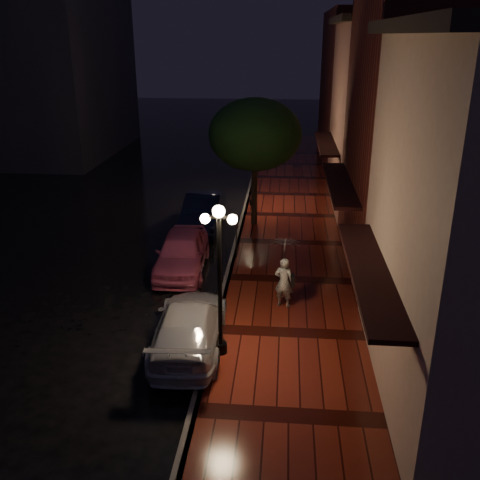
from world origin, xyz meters
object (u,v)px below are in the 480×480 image
at_px(street_tree, 255,137).
at_px(silver_car, 189,326).
at_px(navy_car, 203,212).
at_px(streetlamp_near, 220,273).
at_px(streetlamp_far, 253,159).
at_px(pink_car, 182,252).
at_px(woman_with_umbrella, 285,262).
at_px(parking_meter, 236,236).

relative_size(street_tree, silver_car, 1.22).
bearing_deg(street_tree, navy_car, -171.77).
bearing_deg(streetlamp_near, streetlamp_far, 90.00).
relative_size(streetlamp_near, pink_car, 0.96).
distance_m(navy_car, woman_with_umbrella, 8.66).
bearing_deg(streetlamp_far, woman_with_umbrella, -81.19).
distance_m(streetlamp_far, pink_car, 8.73).
height_order(street_tree, woman_with_umbrella, street_tree).
xyz_separation_m(street_tree, silver_car, (-1.21, -10.58, -3.55)).
xyz_separation_m(street_tree, navy_car, (-2.38, -0.34, -3.47)).
xyz_separation_m(streetlamp_near, street_tree, (0.26, 10.99, 1.64)).
bearing_deg(navy_car, woman_with_umbrella, -63.77).
bearing_deg(woman_with_umbrella, streetlamp_far, -65.92).
bearing_deg(streetlamp_near, street_tree, 88.65).
bearing_deg(pink_car, streetlamp_far, 72.45).
relative_size(streetlamp_far, navy_car, 0.92).
relative_size(streetlamp_far, pink_car, 0.96).
height_order(street_tree, navy_car, street_tree).
height_order(woman_with_umbrella, parking_meter, woman_with_umbrella).
relative_size(streetlamp_near, street_tree, 0.74).
bearing_deg(parking_meter, woman_with_umbrella, -81.18).
xyz_separation_m(pink_car, parking_meter, (1.97, 1.16, 0.28)).
bearing_deg(street_tree, woman_with_umbrella, -79.76).
height_order(streetlamp_near, pink_car, streetlamp_near).
xyz_separation_m(navy_car, woman_with_umbrella, (3.83, -7.71, 0.93)).
relative_size(pink_car, woman_with_umbrella, 1.91).
distance_m(pink_car, silver_car, 5.47).
height_order(silver_car, woman_with_umbrella, woman_with_umbrella).
distance_m(navy_car, parking_meter, 4.21).
xyz_separation_m(streetlamp_near, streetlamp_far, (0.00, 14.00, 0.00)).
bearing_deg(street_tree, streetlamp_near, -91.35).
relative_size(navy_car, silver_car, 0.99).
relative_size(navy_car, parking_meter, 3.19).
relative_size(streetlamp_near, silver_car, 0.91).
height_order(streetlamp_far, navy_car, streetlamp_far).
bearing_deg(navy_car, silver_car, -83.69).
xyz_separation_m(streetlamp_near, pink_car, (-2.17, 5.74, -1.83)).
relative_size(pink_car, parking_meter, 3.05).
height_order(navy_car, woman_with_umbrella, woman_with_umbrella).
xyz_separation_m(street_tree, parking_meter, (-0.46, -4.09, -3.20)).
relative_size(silver_car, parking_meter, 3.23).
bearing_deg(streetlamp_far, street_tree, -85.09).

